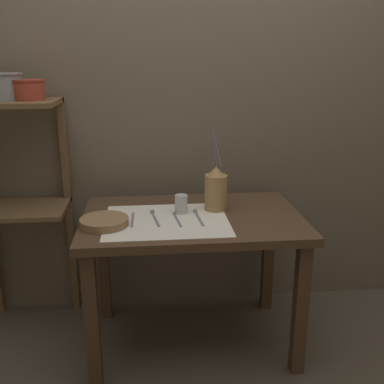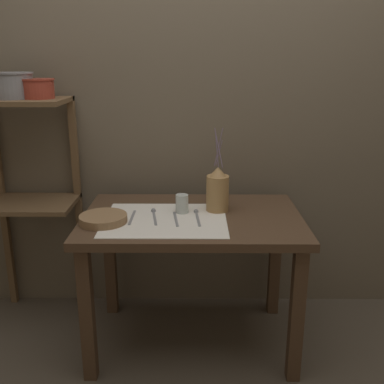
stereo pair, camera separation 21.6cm
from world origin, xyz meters
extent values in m
plane|color=brown|center=(0.00, 0.00, 0.00)|extent=(12.00, 12.00, 0.00)
cube|color=#6B5E4C|center=(0.00, 0.46, 1.20)|extent=(7.00, 0.06, 2.40)
cube|color=#4C3523|center=(0.00, 0.00, 0.69)|extent=(1.07, 0.70, 0.04)
cube|color=#4C3523|center=(-0.47, -0.29, 0.33)|extent=(0.06, 0.06, 0.67)
cube|color=#4C3523|center=(0.47, -0.29, 0.33)|extent=(0.06, 0.06, 0.67)
cube|color=#4C3523|center=(-0.47, 0.29, 0.33)|extent=(0.06, 0.06, 0.67)
cube|color=#4C3523|center=(0.47, 0.29, 0.33)|extent=(0.06, 0.06, 0.67)
cube|color=brown|center=(-0.88, 0.24, 1.24)|extent=(0.48, 0.34, 0.02)
cube|color=brown|center=(-0.88, 0.24, 0.69)|extent=(0.48, 0.34, 0.02)
cube|color=brown|center=(-1.10, 0.39, 0.62)|extent=(0.04, 0.04, 1.25)
cube|color=brown|center=(-0.66, 0.39, 0.62)|extent=(0.04, 0.04, 1.25)
cube|color=white|center=(-0.13, -0.06, 0.71)|extent=(0.58, 0.47, 0.00)
cylinder|color=#A87F4C|center=(0.13, 0.07, 0.80)|extent=(0.11, 0.11, 0.18)
cone|color=#A87F4C|center=(0.13, 0.07, 0.91)|extent=(0.08, 0.08, 0.05)
cylinder|color=slate|center=(0.13, 0.08, 1.00)|extent=(0.03, 0.03, 0.13)
cylinder|color=slate|center=(0.12, 0.07, 1.02)|extent=(0.02, 0.02, 0.17)
cylinder|color=slate|center=(0.13, 0.06, 1.03)|extent=(0.04, 0.05, 0.19)
cylinder|color=slate|center=(0.13, 0.09, 1.03)|extent=(0.04, 0.00, 0.19)
cylinder|color=#8E6B47|center=(-0.41, -0.10, 0.73)|extent=(0.22, 0.22, 0.04)
cylinder|color=silver|center=(-0.05, 0.04, 0.76)|extent=(0.06, 0.06, 0.09)
cube|color=gray|center=(-0.29, -0.04, 0.71)|extent=(0.01, 0.19, 0.00)
cube|color=gray|center=(-0.18, -0.05, 0.71)|extent=(0.04, 0.19, 0.00)
sphere|color=gray|center=(-0.19, 0.05, 0.72)|extent=(0.02, 0.02, 0.02)
cube|color=gray|center=(-0.08, -0.06, 0.71)|extent=(0.04, 0.19, 0.00)
cube|color=gray|center=(0.03, -0.06, 0.71)|extent=(0.03, 0.20, 0.00)
sphere|color=gray|center=(0.02, 0.04, 0.72)|extent=(0.02, 0.02, 0.02)
cylinder|color=gray|center=(-0.91, 0.24, 1.31)|extent=(0.20, 0.20, 0.13)
cylinder|color=gray|center=(-0.91, 0.24, 1.37)|extent=(0.22, 0.22, 0.01)
cylinder|color=#9E3828|center=(-0.78, 0.24, 1.30)|extent=(0.16, 0.16, 0.10)
cylinder|color=#9E3828|center=(-0.78, 0.24, 1.34)|extent=(0.17, 0.17, 0.01)
camera|label=1|loc=(-0.20, -2.06, 1.45)|focal=42.00mm
camera|label=2|loc=(0.01, -2.07, 1.45)|focal=42.00mm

